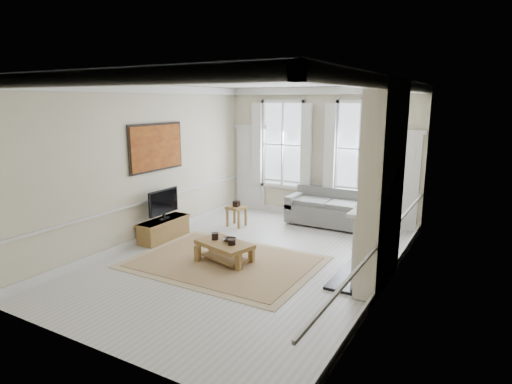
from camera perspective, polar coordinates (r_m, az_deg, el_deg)
The scene contains 23 objects.
floor at distance 8.48m, azimuth -0.83°, elevation -9.06°, with size 7.20×7.20×0.00m, color #B7B5AD.
ceiling at distance 7.91m, azimuth -0.91°, elevation 14.55°, with size 7.20×7.20×0.00m, color white.
back_wall at distance 11.24m, azimuth 8.51°, elevation 5.02°, with size 5.20×5.20×0.00m, color beige.
left_wall at distance 9.59m, azimuth -14.41°, elevation 3.56°, with size 7.20×7.20×0.00m, color beige.
right_wall at distance 7.09m, azimuth 17.56°, elevation 0.46°, with size 7.20×7.20×0.00m, color beige.
window_left at distance 11.59m, azimuth 3.58°, elevation 6.33°, with size 1.26×0.20×2.20m, color #B2BCC6, non-canonical shape.
window_right at distance 10.84m, azimuth 13.64°, elevation 5.61°, with size 1.26×0.20×2.20m, color #B2BCC6, non-canonical shape.
door_left at distance 12.17m, azimuth -0.69°, elevation 3.06°, with size 0.90×0.08×2.30m, color silver.
door_right at distance 10.73m, azimuth 18.59°, elevation 1.20°, with size 0.90×0.08×2.30m, color silver.
painting at distance 9.74m, azimuth -13.12°, elevation 5.83°, with size 0.05×1.66×1.06m, color #AB5F1D.
chimney_breast at distance 7.32m, azimuth 16.56°, elevation 0.87°, with size 0.35×1.70×3.38m, color beige.
hearth at distance 7.90m, azimuth 12.77°, elevation -10.81°, with size 0.55×1.50×0.05m, color black.
fireplace at distance 7.61m, azimuth 14.46°, elevation -6.12°, with size 0.21×1.45×1.33m.
mirror at distance 7.31m, azimuth 15.09°, elevation 3.73°, with size 0.06×1.26×1.06m, color gold.
sofa at distance 10.86m, azimuth 9.78°, elevation -2.41°, with size 2.01×0.98×0.90m.
side_table at distance 10.58m, azimuth -2.62°, elevation -2.50°, with size 0.47×0.47×0.50m.
rug at distance 8.38m, azimuth -4.20°, elevation -9.27°, with size 3.50×2.60×0.02m, color #AA8058.
coffee_table at distance 8.27m, azimuth -4.23°, elevation -7.22°, with size 1.22×0.90×0.41m.
ceramic_pot_a at distance 8.40m, azimuth -5.48°, elevation -5.88°, with size 0.14×0.14×0.14m, color black.
ceramic_pot_b at distance 8.08m, azimuth -3.26°, elevation -6.68°, with size 0.15×0.15×0.11m, color black.
bowl at distance 8.29m, azimuth -3.57°, elevation -6.37°, with size 0.25×0.25×0.06m, color black.
tv_stand at distance 9.86m, azimuth -12.16°, elevation -4.86°, with size 0.42×1.29×0.46m, color brown.
tv at distance 9.68m, azimuth -12.23°, elevation -1.34°, with size 0.08×0.90×0.68m.
Camera 1 is at (4.01, -6.81, 3.06)m, focal length 30.00 mm.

